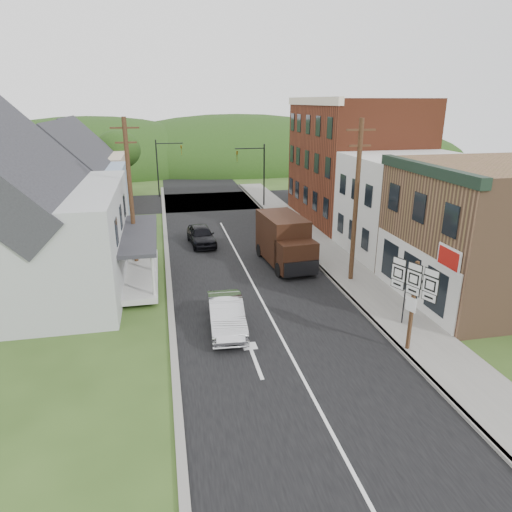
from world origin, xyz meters
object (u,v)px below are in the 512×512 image
route_sign_cluster (413,294)px  silver_sedan (226,315)px  delivery_van (285,241)px  warning_sign (405,289)px  dark_sedan (201,235)px

route_sign_cluster → silver_sedan: bearing=132.8°
delivery_van → warning_sign: size_ratio=2.16×
silver_sedan → dark_sedan: bearing=92.6°
warning_sign → silver_sedan: bearing=154.1°
dark_sedan → route_sign_cluster: size_ratio=1.09×
dark_sedan → warning_sign: 16.41m
silver_sedan → route_sign_cluster: route_sign_cluster is taller
dark_sedan → route_sign_cluster: bearing=-72.6°
delivery_van → route_sign_cluster: 11.50m
warning_sign → route_sign_cluster: bearing=-130.3°
dark_sedan → warning_sign: warning_sign is taller
silver_sedan → delivery_van: 9.20m
dark_sedan → warning_sign: (7.84, -14.38, 1.12)m
delivery_van → warning_sign: 9.60m
dark_sedan → warning_sign: bearing=-66.7°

